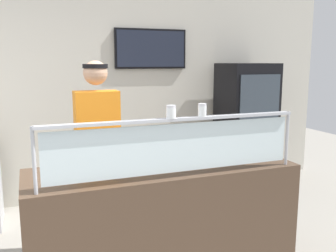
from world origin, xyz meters
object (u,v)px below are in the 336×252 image
object	(u,v)px
pizza_tray	(127,166)
worker_figure	(98,147)
drink_fridge	(246,127)
parmesan_shaker	(171,113)
pizza_server	(133,163)
pepper_flake_shaker	(202,111)

from	to	relation	value
pizza_tray	worker_figure	distance (m)	0.56
drink_fridge	parmesan_shaker	bearing A→B (deg)	-133.66
pizza_server	worker_figure	xyz separation A→B (m)	(-0.16, 0.57, 0.02)
pizza_server	drink_fridge	xyz separation A→B (m)	(2.05, 1.63, -0.12)
pizza_tray	pizza_server	bearing A→B (deg)	-24.64
worker_figure	drink_fridge	xyz separation A→B (m)	(2.21, 1.06, -0.14)
pizza_server	drink_fridge	size ratio (longest dim) A/B	0.16
pepper_flake_shaker	worker_figure	world-z (taller)	worker_figure
pizza_tray	pizza_server	distance (m)	0.05
parmesan_shaker	pepper_flake_shaker	bearing A→B (deg)	0.00
worker_figure	pepper_flake_shaker	bearing A→B (deg)	-57.77
pepper_flake_shaker	drink_fridge	size ratio (longest dim) A/B	0.05
worker_figure	drink_fridge	world-z (taller)	worker_figure
parmesan_shaker	worker_figure	bearing A→B (deg)	110.38
parmesan_shaker	worker_figure	world-z (taller)	worker_figure
pizza_tray	drink_fridge	size ratio (longest dim) A/B	0.27
worker_figure	parmesan_shaker	bearing A→B (deg)	-69.62
pizza_server	pepper_flake_shaker	size ratio (longest dim) A/B	3.06
parmesan_shaker	drink_fridge	distance (m)	2.76
pizza_server	worker_figure	world-z (taller)	worker_figure
pizza_server	pepper_flake_shaker	bearing A→B (deg)	-31.42
pizza_tray	pepper_flake_shaker	world-z (taller)	pepper_flake_shaker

